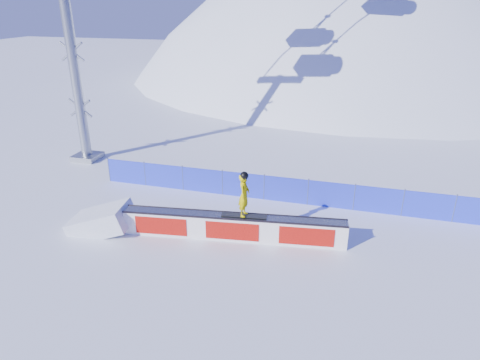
# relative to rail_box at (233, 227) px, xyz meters

# --- Properties ---
(ground) EXTENTS (160.00, 160.00, 0.00)m
(ground) POSITION_rel_rail_box_xyz_m (3.36, -0.74, -0.50)
(ground) COLOR white
(ground) RESTS_ON ground
(snow_hill) EXTENTS (64.00, 64.00, 64.00)m
(snow_hill) POSITION_rel_rail_box_xyz_m (3.36, 41.26, -18.50)
(snow_hill) COLOR white
(snow_hill) RESTS_ON ground
(safety_fence) EXTENTS (22.05, 0.05, 1.30)m
(safety_fence) POSITION_rel_rail_box_xyz_m (3.36, 3.76, 0.10)
(safety_fence) COLOR blue
(safety_fence) RESTS_ON ground
(rail_box) EXTENTS (8.54, 1.71, 1.02)m
(rail_box) POSITION_rel_rail_box_xyz_m (0.00, 0.00, 0.00)
(rail_box) COLOR white
(rail_box) RESTS_ON ground
(snow_ramp) EXTENTS (2.68, 1.87, 1.56)m
(snow_ramp) POSITION_rel_rail_box_xyz_m (-5.29, -0.70, -0.50)
(snow_ramp) COLOR white
(snow_ramp) RESTS_ON ground
(snowboarder) EXTENTS (1.74, 0.61, 1.79)m
(snowboarder) POSITION_rel_rail_box_xyz_m (0.41, 0.05, 1.40)
(snowboarder) COLOR black
(snowboarder) RESTS_ON rail_box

